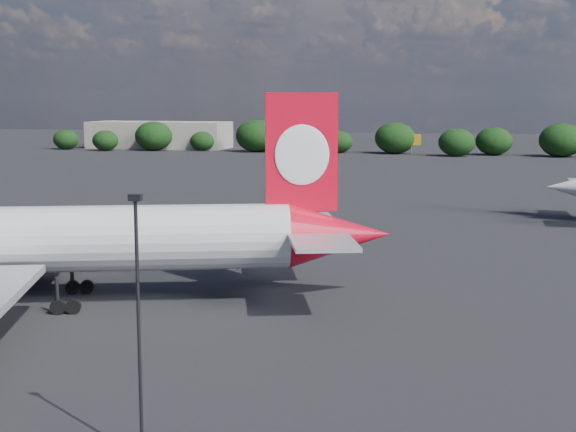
# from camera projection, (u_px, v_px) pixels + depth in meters

# --- Properties ---
(ground) EXTENTS (500.00, 500.00, 0.00)m
(ground) POSITION_uv_depth(u_px,v_px,m) (249.00, 219.00, 103.35)
(ground) COLOR black
(ground) RESTS_ON ground
(qantas_airliner) EXTENTS (48.14, 46.20, 16.04)m
(qantas_airliner) POSITION_uv_depth(u_px,v_px,m) (59.00, 241.00, 60.68)
(qantas_airliner) COLOR silver
(qantas_airliner) RESTS_ON ground
(apron_lamp_post) EXTENTS (0.55, 0.30, 11.70)m
(apron_lamp_post) POSITION_uv_depth(u_px,v_px,m) (139.00, 315.00, 34.29)
(apron_lamp_post) COLOR black
(apron_lamp_post) RESTS_ON ground
(terminal_building) EXTENTS (42.00, 16.00, 8.00)m
(terminal_building) POSITION_uv_depth(u_px,v_px,m) (160.00, 135.00, 244.27)
(terminal_building) COLOR gray
(terminal_building) RESTS_ON ground
(highway_sign) EXTENTS (6.00, 0.30, 4.50)m
(highway_sign) POSITION_uv_depth(u_px,v_px,m) (299.00, 143.00, 218.70)
(highway_sign) COLOR #14681C
(highway_sign) RESTS_ON ground
(billboard_yellow) EXTENTS (5.00, 0.30, 5.50)m
(billboard_yellow) POSITION_uv_depth(u_px,v_px,m) (412.00, 140.00, 217.82)
(billboard_yellow) COLOR gold
(billboard_yellow) RESTS_ON ground
(horizon_treeline) EXTENTS (206.69, 16.45, 9.32)m
(horizon_treeline) POSITION_uv_depth(u_px,v_px,m) (428.00, 140.00, 215.35)
(horizon_treeline) COLOR black
(horizon_treeline) RESTS_ON ground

